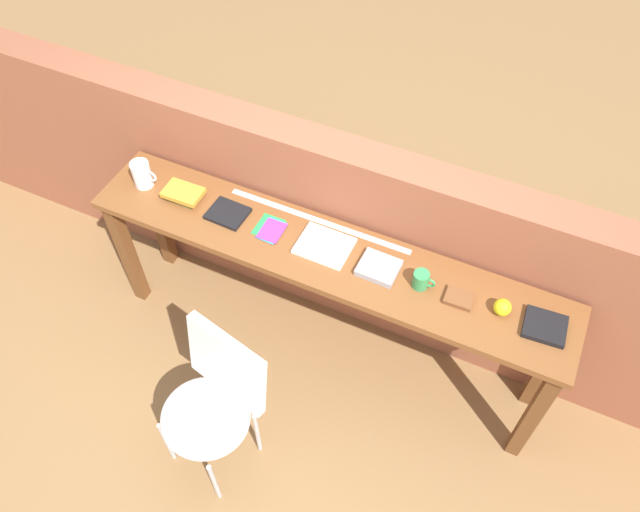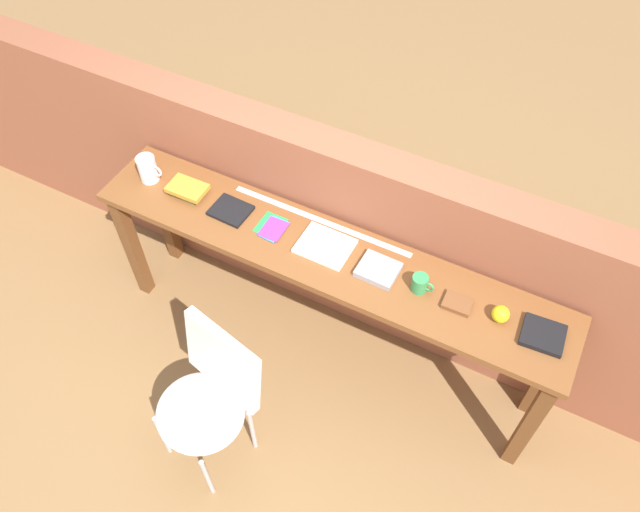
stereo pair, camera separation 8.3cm
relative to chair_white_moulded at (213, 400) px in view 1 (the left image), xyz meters
The scene contains 15 objects.
ground_plane 0.75m from the chair_white_moulded, 65.86° to the left, with size 40.00×40.00×0.00m, color olive.
brick_wall_back 1.15m from the chair_white_moulded, 79.08° to the left, with size 6.00×0.20×1.26m, color #935138.
sideboard 0.84m from the chair_white_moulded, 74.54° to the left, with size 2.50×0.44×0.88m.
chair_white_moulded is the anchor object (origin of this frame).
pitcher_white 1.24m from the chair_white_moulded, 136.81° to the left, with size 0.14×0.10×0.18m.
book_stack_leftmost 1.08m from the chair_white_moulded, 127.06° to the left, with size 0.21×0.15×0.06m.
magazine_cycling 0.93m from the chair_white_moulded, 112.87° to the left, with size 0.20×0.16×0.02m, color black.
pamphlet_pile_colourful 0.88m from the chair_white_moulded, 96.26° to the left, with size 0.15×0.17×0.01m.
book_open_centre 0.91m from the chair_white_moulded, 75.75° to the left, with size 0.26×0.21×0.02m, color white.
book_grey_hardcover 1.00m from the chair_white_moulded, 57.64° to the left, with size 0.19×0.16×0.03m, color #9E9EA3.
mug 1.13m from the chair_white_moulded, 47.82° to the left, with size 0.11×0.08×0.09m.
leather_journal_brown 1.25m from the chair_white_moulded, 41.06° to the left, with size 0.13×0.10×0.02m, color brown.
sports_ball_small 1.41m from the chair_white_moulded, 36.14° to the left, with size 0.08×0.08×0.08m, color yellow.
book_repair_rightmost 1.56m from the chair_white_moulded, 31.68° to the left, with size 0.19×0.17×0.03m, color black.
ruler_metal_back_edge 1.02m from the chair_white_moulded, 83.69° to the left, with size 1.00×0.03×0.00m, color silver.
Camera 1 is at (0.79, -1.45, 3.26)m, focal length 35.00 mm.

